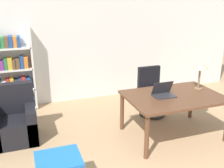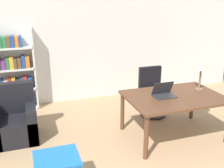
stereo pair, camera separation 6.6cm
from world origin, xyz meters
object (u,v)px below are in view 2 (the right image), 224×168
at_px(desk, 174,100).
at_px(laptop, 164,93).
at_px(office_chair, 152,93).
at_px(side_table_blue, 57,164).
at_px(bookshelf, 15,74).
at_px(table_lamp, 201,66).
at_px(armchair, 15,122).

xyz_separation_m(desk, laptop, (-0.18, 0.04, 0.13)).
bearing_deg(office_chair, side_table_blue, -141.08).
bearing_deg(bookshelf, table_lamp, -31.64).
relative_size(table_lamp, bookshelf, 0.30).
relative_size(laptop, bookshelf, 0.20).
bearing_deg(office_chair, armchair, -176.13).
xyz_separation_m(desk, side_table_blue, (-2.04, -0.79, -0.24)).
height_order(laptop, side_table_blue, laptop).
bearing_deg(desk, side_table_blue, -158.80).
bearing_deg(laptop, office_chair, 73.72).
bearing_deg(armchair, side_table_blue, -71.78).
bearing_deg(laptop, armchair, 163.54).
height_order(table_lamp, armchair, table_lamp).
bearing_deg(side_table_blue, office_chair, 38.92).
distance_m(side_table_blue, bookshelf, 2.88).
distance_m(laptop, office_chair, 0.97).
relative_size(laptop, side_table_blue, 0.67).
distance_m(laptop, side_table_blue, 2.07).
xyz_separation_m(laptop, table_lamp, (0.76, 0.10, 0.37)).
relative_size(desk, table_lamp, 3.06).
relative_size(side_table_blue, bookshelf, 0.30).
relative_size(office_chair, armchair, 1.04).
bearing_deg(bookshelf, laptop, -40.65).
relative_size(table_lamp, armchair, 0.56).
bearing_deg(table_lamp, bookshelf, 148.36).
height_order(laptop, bookshelf, bookshelf).
xyz_separation_m(desk, bookshelf, (-2.49, 2.03, 0.13)).
height_order(table_lamp, side_table_blue, table_lamp).
relative_size(laptop, armchair, 0.38).
xyz_separation_m(office_chair, armchair, (-2.62, -0.18, -0.14)).
relative_size(desk, laptop, 4.46).
height_order(laptop, armchair, laptop).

